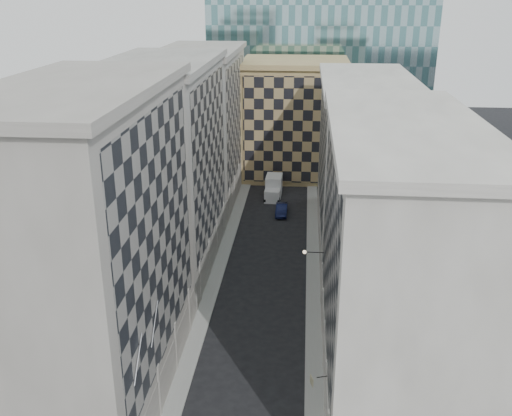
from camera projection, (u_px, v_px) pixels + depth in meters
The scene contains 14 objects.
sidewalk_west at pixel (216, 276), 61.98m from camera, with size 1.50×100.00×0.15m, color gray.
sidewalk_east at pixel (313, 280), 61.12m from camera, with size 1.50×100.00×0.15m, color gray.
bldg_left_a at pixel (93, 251), 40.55m from camera, with size 10.80×22.80×23.70m.
bldg_left_b at pixel (166, 168), 61.18m from camera, with size 10.80×22.80×22.70m.
bldg_left_c at pixel (202, 126), 81.80m from camera, with size 10.80×22.80×21.70m.
bldg_right_a at pixel (394, 257), 43.03m from camera, with size 10.80×26.80×20.70m.
bldg_right_b at pixel (363, 162), 68.29m from camera, with size 10.80×28.80×19.70m.
tan_block at pixel (294, 118), 93.23m from camera, with size 16.80×14.80×18.80m.
church_tower at pixel (287, 3), 100.20m from camera, with size 7.20×7.20×51.50m.
flagpoles_left at pixel (147, 340), 36.87m from camera, with size 0.10×6.33×2.33m.
bracket_lamp at pixel (306, 252), 53.41m from camera, with size 1.98×0.36×0.36m.
box_truck at pixel (273, 188), 85.21m from camera, with size 2.48×5.75×3.12m.
dark_car at pixel (282, 210), 78.73m from camera, with size 1.57×4.49×1.48m, color #10163B.
shop_sign at pixel (313, 380), 39.60m from camera, with size 1.20×0.65×0.74m.
Camera 1 is at (3.91, -24.57, 29.29)m, focal length 40.00 mm.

